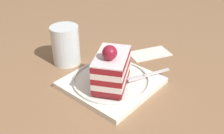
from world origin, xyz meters
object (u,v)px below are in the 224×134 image
(cake_slice, at_px, (112,69))
(folded_napkin, at_px, (150,53))
(dessert_plate, at_px, (112,81))
(fork, at_px, (147,75))
(drink_glass_near, at_px, (66,46))

(cake_slice, height_order, folded_napkin, cake_slice)
(dessert_plate, relative_size, folded_napkin, 1.98)
(fork, bearing_deg, dessert_plate, 124.03)
(dessert_plate, xyz_separation_m, fork, (0.05, -0.07, 0.01))
(dessert_plate, xyz_separation_m, folded_napkin, (0.19, -0.02, -0.01))
(cake_slice, bearing_deg, folded_napkin, -3.16)
(dessert_plate, distance_m, drink_glass_near, 0.17)
(drink_glass_near, bearing_deg, fork, -86.23)
(dessert_plate, distance_m, fork, 0.09)
(dessert_plate, bearing_deg, fork, -55.97)
(drink_glass_near, distance_m, folded_napkin, 0.25)
(fork, distance_m, drink_glass_near, 0.24)
(cake_slice, distance_m, fork, 0.10)
(fork, bearing_deg, folded_napkin, 19.19)
(folded_napkin, bearing_deg, cake_slice, 176.84)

